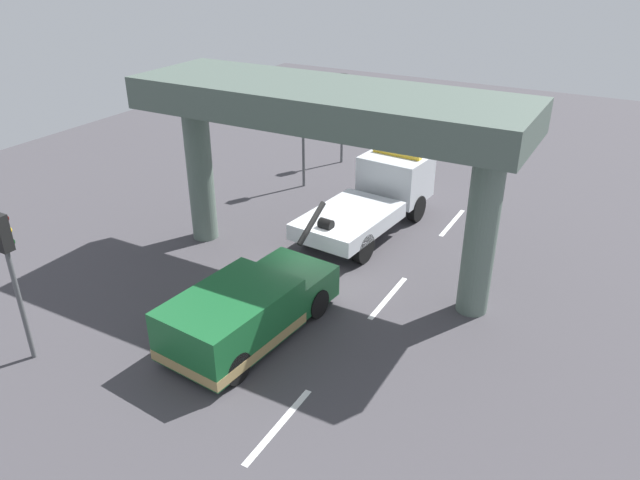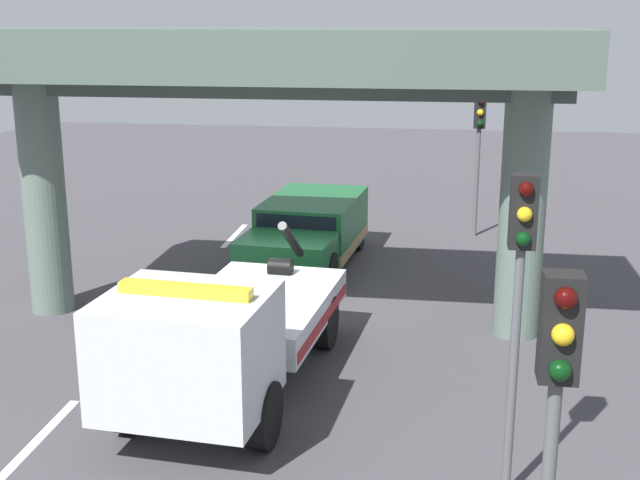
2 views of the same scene
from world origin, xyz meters
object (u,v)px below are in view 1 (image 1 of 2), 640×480
(towed_van_green, at_px, (246,312))
(traffic_light_near, at_px, (9,256))
(tow_truck_white, at_px, (377,195))
(traffic_light_mid, at_px, (343,99))
(traffic_light_far, at_px, (303,114))

(towed_van_green, xyz_separation_m, traffic_light_near, (-3.34, 4.25, 2.12))
(tow_truck_white, distance_m, traffic_light_near, 12.31)
(tow_truck_white, relative_size, traffic_light_mid, 1.78)
(tow_truck_white, relative_size, towed_van_green, 1.37)
(traffic_light_near, relative_size, traffic_light_far, 0.93)
(traffic_light_near, distance_m, traffic_light_mid, 17.00)
(tow_truck_white, height_order, traffic_light_far, traffic_light_far)
(traffic_light_mid, bearing_deg, traffic_light_near, 180.00)
(towed_van_green, xyz_separation_m, traffic_light_far, (10.16, 4.25, 2.33))
(traffic_light_near, bearing_deg, traffic_light_far, 0.00)
(tow_truck_white, height_order, traffic_light_mid, traffic_light_mid)
(tow_truck_white, relative_size, traffic_light_far, 1.72)
(tow_truck_white, xyz_separation_m, towed_van_green, (-8.06, 0.08, -0.42))
(tow_truck_white, bearing_deg, traffic_light_near, 159.23)
(tow_truck_white, height_order, towed_van_green, tow_truck_white)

